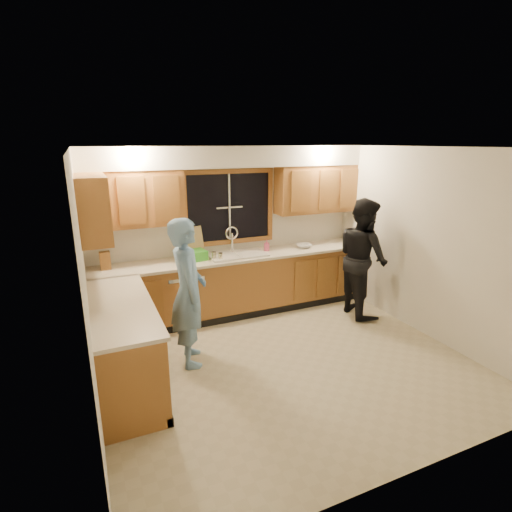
{
  "coord_description": "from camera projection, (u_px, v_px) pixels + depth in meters",
  "views": [
    {
      "loc": [
        -2.06,
        -3.77,
        2.56
      ],
      "look_at": [
        -0.1,
        0.65,
        1.17
      ],
      "focal_mm": 28.0,
      "sensor_mm": 36.0,
      "label": 1
    }
  ],
  "objects": [
    {
      "name": "wall_right",
      "position": [
        428.0,
        244.0,
        5.29
      ],
      "size": [
        0.0,
        3.8,
        3.8
      ],
      "primitive_type": "plane",
      "rotation": [
        1.57,
        0.0,
        -1.57
      ],
      "color": "silver",
      "rests_on": "ground"
    },
    {
      "name": "can_left",
      "position": [
        214.0,
        256.0,
        5.73
      ],
      "size": [
        0.07,
        0.07,
        0.12
      ],
      "primitive_type": "cylinder",
      "rotation": [
        0.0,
        0.0,
        0.17
      ],
      "color": "#B6AC8C",
      "rests_on": "countertop_back"
    },
    {
      "name": "upper_cabinets_return",
      "position": [
        93.0,
        208.0,
        4.55
      ],
      "size": [
        0.33,
        0.9,
        0.75
      ],
      "primitive_type": "cube",
      "color": "#A1662E",
      "rests_on": "wall_left"
    },
    {
      "name": "base_cabinets_left",
      "position": [
        124.0,
        345.0,
        4.31
      ],
      "size": [
        0.6,
        1.9,
        0.88
      ],
      "primitive_type": "cube",
      "color": "#A1662E",
      "rests_on": "ground"
    },
    {
      "name": "base_cabinets_back",
      "position": [
        237.0,
        285.0,
        6.11
      ],
      "size": [
        4.2,
        0.6,
        0.88
      ],
      "primitive_type": "cube",
      "color": "#A1662E",
      "rests_on": "ground"
    },
    {
      "name": "countertop_left",
      "position": [
        121.0,
        306.0,
        4.19
      ],
      "size": [
        0.63,
        1.9,
        0.04
      ],
      "primitive_type": "cube",
      "color": "beige",
      "rests_on": "base_cabinets_left"
    },
    {
      "name": "woman",
      "position": [
        362.0,
        257.0,
        5.97
      ],
      "size": [
        0.77,
        0.94,
        1.78
      ],
      "primitive_type": "imported",
      "rotation": [
        0.0,
        0.0,
        1.45
      ],
      "color": "black",
      "rests_on": "floor"
    },
    {
      "name": "dishwasher",
      "position": [
        183.0,
        296.0,
        5.77
      ],
      "size": [
        0.6,
        0.56,
        0.82
      ],
      "primitive_type": "cube",
      "color": "silver",
      "rests_on": "floor"
    },
    {
      "name": "wall_left",
      "position": [
        86.0,
        290.0,
        3.66
      ],
      "size": [
        0.0,
        3.8,
        3.8
      ],
      "primitive_type": "plane",
      "rotation": [
        1.57,
        0.0,
        1.57
      ],
      "color": "silver",
      "rests_on": "ground"
    },
    {
      "name": "sink",
      "position": [
        237.0,
        259.0,
        5.99
      ],
      "size": [
        0.86,
        0.52,
        0.57
      ],
      "color": "white",
      "rests_on": "countertop_back"
    },
    {
      "name": "window_frame",
      "position": [
        229.0,
        207.0,
        6.04
      ],
      "size": [
        1.44,
        0.03,
        1.14
      ],
      "color": "black",
      "rests_on": "wall_back"
    },
    {
      "name": "dish_crate",
      "position": [
        195.0,
        255.0,
        5.73
      ],
      "size": [
        0.33,
        0.31,
        0.14
      ],
      "primitive_type": "cube",
      "rotation": [
        0.0,
        0.0,
        0.14
      ],
      "color": "green",
      "rests_on": "countertop_back"
    },
    {
      "name": "man",
      "position": [
        188.0,
        293.0,
        4.61
      ],
      "size": [
        0.51,
        0.69,
        1.76
      ],
      "primitive_type": "imported",
      "rotation": [
        0.0,
        0.0,
        1.43
      ],
      "color": "#6A98C9",
      "rests_on": "floor"
    },
    {
      "name": "bowl",
      "position": [
        304.0,
        246.0,
        6.39
      ],
      "size": [
        0.27,
        0.27,
        0.06
      ],
      "primitive_type": "imported",
      "rotation": [
        0.0,
        0.0,
        -0.14
      ],
      "color": "silver",
      "rests_on": "countertop_back"
    },
    {
      "name": "knife_block",
      "position": [
        105.0,
        261.0,
        5.28
      ],
      "size": [
        0.13,
        0.11,
        0.24
      ],
      "primitive_type": "cube",
      "rotation": [
        0.0,
        0.0,
        0.03
      ],
      "color": "#98612A",
      "rests_on": "countertop_back"
    },
    {
      "name": "wall_back",
      "position": [
        229.0,
        230.0,
        6.15
      ],
      "size": [
        4.2,
        0.0,
        4.2
      ],
      "primitive_type": "plane",
      "rotation": [
        1.57,
        0.0,
        0.0
      ],
      "color": "silver",
      "rests_on": "ground"
    },
    {
      "name": "floor",
      "position": [
        286.0,
        361.0,
        4.82
      ],
      "size": [
        4.2,
        4.2,
        0.0
      ],
      "primitive_type": "plane",
      "color": "#BFB393",
      "rests_on": "ground"
    },
    {
      "name": "stove",
      "position": [
        130.0,
        371.0,
        3.8
      ],
      "size": [
        0.58,
        0.75,
        0.9
      ],
      "primitive_type": "cube",
      "color": "silver",
      "rests_on": "floor"
    },
    {
      "name": "ceiling",
      "position": [
        291.0,
        147.0,
        4.13
      ],
      "size": [
        4.2,
        4.2,
        0.0
      ],
      "primitive_type": "plane",
      "rotation": [
        3.14,
        0.0,
        0.0
      ],
      "color": "silver"
    },
    {
      "name": "cutting_board",
      "position": [
        193.0,
        242.0,
        5.85
      ],
      "size": [
        0.35,
        0.21,
        0.44
      ],
      "primitive_type": "cube",
      "rotation": [
        -0.21,
        0.0,
        0.33
      ],
      "color": "tan",
      "rests_on": "countertop_back"
    },
    {
      "name": "upper_cabinets_left",
      "position": [
        132.0,
        199.0,
        5.29
      ],
      "size": [
        1.35,
        0.33,
        0.75
      ],
      "primitive_type": "cube",
      "color": "#A1662E",
      "rests_on": "wall_back"
    },
    {
      "name": "soffit",
      "position": [
        232.0,
        157.0,
        5.69
      ],
      "size": [
        4.2,
        0.35,
        0.3
      ],
      "primitive_type": "cube",
      "color": "silver",
      "rests_on": "wall_back"
    },
    {
      "name": "soap_bottle",
      "position": [
        267.0,
        245.0,
        6.2
      ],
      "size": [
        0.1,
        0.1,
        0.17
      ],
      "primitive_type": "imported",
      "rotation": [
        0.0,
        0.0,
        -0.38
      ],
      "color": "#D55178",
      "rests_on": "countertop_back"
    },
    {
      "name": "can_right",
      "position": [
        221.0,
        257.0,
        5.7
      ],
      "size": [
        0.06,
        0.06,
        0.11
      ],
      "primitive_type": "cylinder",
      "rotation": [
        0.0,
        0.0,
        -0.08
      ],
      "color": "#B6AC8C",
      "rests_on": "countertop_back"
    },
    {
      "name": "countertop_back",
      "position": [
        237.0,
        257.0,
        5.96
      ],
      "size": [
        4.2,
        0.63,
        0.04
      ],
      "primitive_type": "cube",
      "color": "beige",
      "rests_on": "base_cabinets_back"
    },
    {
      "name": "upper_cabinets_right",
      "position": [
        316.0,
        189.0,
        6.39
      ],
      "size": [
        1.35,
        0.33,
        0.75
      ],
      "primitive_type": "cube",
      "color": "#A1662E",
      "rests_on": "wall_back"
    }
  ]
}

